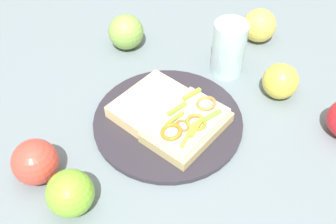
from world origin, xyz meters
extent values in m
plane|color=slate|center=(0.00, 0.00, 0.00)|extent=(2.00, 2.00, 0.00)
cylinder|color=#2B272F|center=(0.00, 0.00, 0.01)|extent=(0.28, 0.28, 0.01)
cube|color=tan|center=(0.03, -0.03, 0.02)|extent=(0.18, 0.18, 0.02)
cube|color=beige|center=(0.03, -0.03, 0.04)|extent=(0.16, 0.16, 0.01)
torus|color=#B86E21|center=(0.00, -0.06, 0.05)|extent=(0.06, 0.06, 0.02)
torus|color=#AE6739|center=(0.02, -0.05, 0.05)|extent=(0.04, 0.04, 0.01)
torus|color=#AF7B2B|center=(0.05, -0.05, 0.05)|extent=(0.05, 0.05, 0.01)
torus|color=#B6763A|center=(0.07, 0.00, 0.05)|extent=(0.04, 0.04, 0.02)
cube|color=#89A832|center=(0.01, -0.03, 0.05)|extent=(0.04, 0.03, 0.01)
cube|color=#89BB35|center=(0.05, 0.03, 0.05)|extent=(0.04, 0.03, 0.01)
cube|color=#7EB535|center=(0.02, -0.01, 0.05)|extent=(0.04, 0.03, 0.01)
cube|color=#8DAF2E|center=(0.05, -0.06, 0.05)|extent=(0.03, 0.04, 0.01)
cube|color=#8BB837|center=(0.03, -0.07, 0.05)|extent=(0.03, 0.05, 0.01)
cube|color=#739F3A|center=(0.07, -0.04, 0.05)|extent=(0.05, 0.04, 0.01)
cube|color=beige|center=(-0.03, 0.03, 0.02)|extent=(0.17, 0.17, 0.02)
sphere|color=gold|center=(0.23, 0.06, 0.04)|extent=(0.10, 0.10, 0.07)
sphere|color=#D7C04D|center=(0.23, 0.25, 0.04)|extent=(0.11, 0.11, 0.08)
sphere|color=#78B730|center=(-0.17, -0.17, 0.04)|extent=(0.11, 0.11, 0.08)
sphere|color=#D04133|center=(-0.23, -0.10, 0.04)|extent=(0.09, 0.09, 0.08)
sphere|color=#7FAC48|center=(-0.07, 0.25, 0.04)|extent=(0.10, 0.10, 0.08)
cylinder|color=silver|center=(0.14, 0.14, 0.06)|extent=(0.07, 0.07, 0.12)
camera|label=1|loc=(-0.05, -0.53, 0.59)|focal=44.38mm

